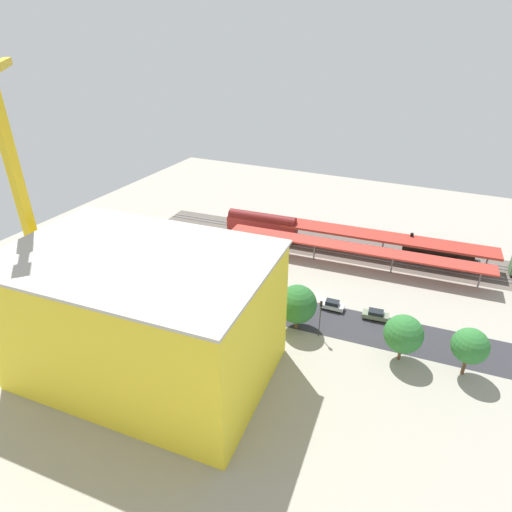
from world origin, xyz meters
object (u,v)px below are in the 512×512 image
platform_canopy_near (353,248)px  box_truck_1 (230,313)px  street_tree_3 (253,292)px  traffic_light (320,313)px  locomotive (441,252)px  parked_car_6 (160,264)px  parked_car_0 (375,315)px  parked_car_4 (220,280)px  parked_car_5 (192,273)px  construction_building (144,317)px  street_tree_0 (404,334)px  parked_car_7 (134,256)px  parked_car_3 (260,289)px  parked_car_1 (332,305)px  box_truck_0 (232,307)px  street_tree_2 (297,304)px  street_tree_1 (470,346)px  platform_canopy_far (384,237)px  tower_crane (20,180)px  freight_coach_far (262,225)px

platform_canopy_near → box_truck_1: bearing=63.2°
street_tree_3 → traffic_light: 11.72m
locomotive → parked_car_6: 59.72m
parked_car_0 → parked_car_4: (29.87, 0.97, 0.05)m
parked_car_5 → construction_building: construction_building is taller
locomotive → parked_car_4: locomotive is taller
street_tree_0 → parked_car_0: bearing=-59.5°
parked_car_7 → street_tree_3: size_ratio=0.56×
parked_car_3 → parked_car_7: (30.11, -0.61, 0.01)m
platform_canopy_near → parked_car_4: (21.67, 17.68, -3.47)m
parked_car_0 → parked_car_1: bearing=2.2°
parked_car_5 → parked_car_6: size_ratio=0.96×
parked_car_5 → box_truck_0: bearing=147.8°
street_tree_0 → street_tree_2: bearing=-2.8°
platform_canopy_near → box_truck_1: 31.17m
parked_car_0 → locomotive: bearing=-107.3°
street_tree_1 → parked_car_0: bearing=-30.2°
construction_building → street_tree_3: (-8.26, -17.29, -3.79)m
parked_car_3 → parked_car_4: size_ratio=1.07×
platform_canopy_near → parked_car_7: platform_canopy_near is taller
box_truck_0 → street_tree_1: (-36.66, -1.39, 3.35)m
platform_canopy_far → parked_car_0: bearing=97.7°
platform_canopy_near → street_tree_1: street_tree_1 is taller
parked_car_5 → parked_car_7: bearing=-3.0°
box_truck_1 → street_tree_3: size_ratio=1.04×
tower_crane → street_tree_0: tower_crane is taller
box_truck_1 → street_tree_3: bearing=-144.3°
platform_canopy_near → construction_building: bearing=65.9°
platform_canopy_near → box_truck_0: (14.51, 26.21, -2.55)m
platform_canopy_near → box_truck_0: 30.07m
platform_canopy_far → box_truck_1: 40.36m
freight_coach_far → street_tree_1: 54.02m
parked_car_6 → parked_car_4: bearing=178.1°
parked_car_6 → street_tree_0: bearing=170.5°
parked_car_7 → box_truck_1: box_truck_1 is taller
parked_car_0 → street_tree_3: (19.09, 8.80, 4.69)m
parked_car_3 → locomotive: bearing=-137.0°
parked_car_6 → box_truck_0: size_ratio=0.56×
parked_car_0 → parked_car_5: (36.28, 0.95, 0.07)m
parked_car_3 → box_truck_1: 10.32m
locomotive → parked_car_4: size_ratio=3.58×
parked_car_1 → street_tree_2: 9.52m
parked_car_3 → parked_car_5: (14.84, 0.19, 0.04)m
street_tree_2 → tower_crane: bearing=19.7°
street_tree_1 → box_truck_1: bearing=4.6°
freight_coach_far → street_tree_3: size_ratio=1.99×
parked_car_4 → parked_car_6: parked_car_4 is taller
platform_canopy_near → freight_coach_far: bearing=-12.4°
tower_crane → traffic_light: bearing=-162.6°
street_tree_3 → parked_car_4: bearing=-36.0°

